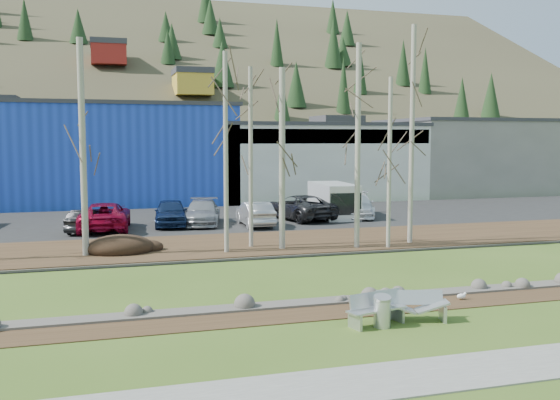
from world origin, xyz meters
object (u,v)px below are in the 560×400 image
object	(u,v)px
seagull	(462,296)
car_7	(356,205)
bench_intact	(376,309)
bench_damaged	(413,306)
car_6	(299,207)
car_1	(86,221)
van_white	(334,201)
litter_bin	(382,313)
car_5	(255,214)
car_3	(202,212)
car_4	(171,213)
car_8	(105,216)
car_2	(105,216)

from	to	relation	value
seagull	car_7	world-z (taller)	car_7
bench_intact	bench_damaged	size ratio (longest dim) A/B	0.94
bench_damaged	car_6	size ratio (longest dim) A/B	0.36
car_1	car_7	world-z (taller)	car_7
seagull	van_white	world-z (taller)	van_white
litter_bin	car_5	distance (m)	20.44
car_7	car_3	bearing A→B (deg)	-154.59
seagull	car_4	size ratio (longest dim) A/B	0.08
car_5	car_8	world-z (taller)	car_8
seagull	van_white	xyz separation A→B (m)	(3.58, 20.86, 1.13)
car_5	bench_intact	bearing A→B (deg)	87.09
car_6	car_3	bearing A→B (deg)	-7.92
car_2	litter_bin	bearing A→B (deg)	113.93
seagull	car_4	distance (m)	21.19
seagull	car_5	bearing A→B (deg)	101.64
car_2	car_7	bearing A→B (deg)	-169.16
bench_damaged	car_6	bearing A→B (deg)	96.20
car_7	van_white	size ratio (longest dim) A/B	1.03
car_2	car_6	bearing A→B (deg)	-168.33
car_4	car_8	xyz separation A→B (m)	(-3.86, -0.78, -0.01)
car_1	car_2	xyz separation A→B (m)	(1.06, 0.38, 0.16)
car_1	car_6	distance (m)	13.38
bench_intact	seagull	world-z (taller)	bench_intact
car_1	van_white	distance (m)	15.96
car_7	car_8	size ratio (longest dim) A/B	0.95
car_5	car_6	xyz separation A→B (m)	(3.50, 2.14, 0.07)
car_1	car_2	size ratio (longest dim) A/B	0.68
seagull	car_6	size ratio (longest dim) A/B	0.07
car_8	van_white	distance (m)	14.91
litter_bin	seagull	distance (m)	4.32
car_6	bench_damaged	bearing A→B (deg)	67.00
car_2	car_6	world-z (taller)	car_6
car_5	car_8	size ratio (longest dim) A/B	0.78
bench_intact	car_3	world-z (taller)	car_3
bench_intact	car_4	xyz separation A→B (m)	(-3.47, 21.53, 0.48)
car_4	car_8	size ratio (longest dim) A/B	0.82
litter_bin	car_8	world-z (taller)	car_8
bench_intact	litter_bin	bearing A→B (deg)	-94.74
car_1	car_4	world-z (taller)	car_4
car_7	car_8	bearing A→B (deg)	-153.35
car_7	car_1	bearing A→B (deg)	-152.46
car_7	litter_bin	bearing A→B (deg)	-90.97
car_3	car_5	xyz separation A→B (m)	(2.98, -1.50, -0.01)
bench_damaged	car_4	size ratio (longest dim) A/B	0.44
car_6	car_8	size ratio (longest dim) A/B	1.01
bench_damaged	litter_bin	xyz separation A→B (m)	(-1.16, -0.34, -0.03)
bench_intact	seagull	distance (m)	4.25
van_white	seagull	bearing A→B (deg)	-96.13
car_6	bench_intact	bearing A→B (deg)	64.01
car_2	car_4	world-z (taller)	car_4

